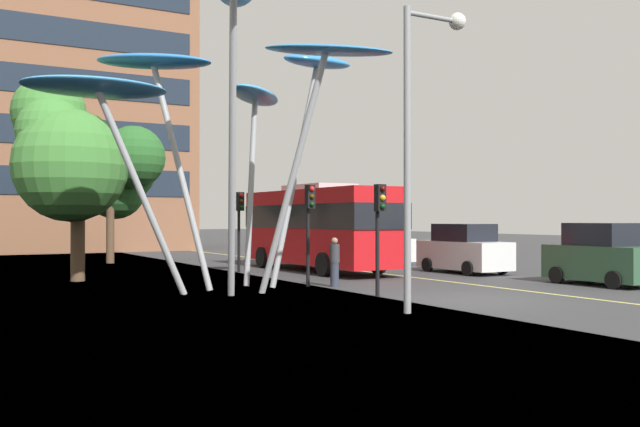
{
  "coord_description": "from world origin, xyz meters",
  "views": [
    {
      "loc": [
        -13.87,
        -15.26,
        2.33
      ],
      "look_at": [
        -0.06,
        9.01,
        2.5
      ],
      "focal_mm": 39.64,
      "sensor_mm": 36.0,
      "label": 1
    }
  ],
  "objects_px": {
    "traffic_light_kerb_near": "(379,215)",
    "car_parked_mid": "(464,250)",
    "car_parked_near": "(602,256)",
    "street_lamp": "(422,116)",
    "red_bus": "(319,224)",
    "car_side_street": "(310,240)",
    "traffic_light_island_mid": "(240,214)",
    "pedestrian": "(335,262)",
    "leaf_sculpture": "(227,77)",
    "traffic_light_kerb_far": "(309,213)",
    "car_parked_far": "(377,245)"
  },
  "relations": [
    {
      "from": "red_bus",
      "to": "traffic_light_island_mid",
      "type": "xyz_separation_m",
      "value": [
        -3.37,
        0.89,
        0.43
      ]
    },
    {
      "from": "traffic_light_kerb_far",
      "to": "red_bus",
      "type": "bearing_deg",
      "value": 57.96
    },
    {
      "from": "leaf_sculpture",
      "to": "car_parked_far",
      "type": "bearing_deg",
      "value": 37.13
    },
    {
      "from": "red_bus",
      "to": "traffic_light_kerb_near",
      "type": "distance_m",
      "value": 10.35
    },
    {
      "from": "car_parked_mid",
      "to": "pedestrian",
      "type": "xyz_separation_m",
      "value": [
        -7.8,
        -2.39,
        -0.14
      ]
    },
    {
      "from": "car_parked_near",
      "to": "traffic_light_kerb_near",
      "type": "bearing_deg",
      "value": 174.95
    },
    {
      "from": "car_parked_near",
      "to": "red_bus",
      "type": "bearing_deg",
      "value": 116.81
    },
    {
      "from": "leaf_sculpture",
      "to": "car_parked_far",
      "type": "xyz_separation_m",
      "value": [
        11.8,
        8.93,
        -5.84
      ]
    },
    {
      "from": "car_parked_mid",
      "to": "traffic_light_kerb_near",
      "type": "bearing_deg",
      "value": -145.3
    },
    {
      "from": "red_bus",
      "to": "car_side_street",
      "type": "xyz_separation_m",
      "value": [
        5.13,
        10.12,
        -1.09
      ]
    },
    {
      "from": "car_parked_mid",
      "to": "traffic_light_kerb_far",
      "type": "bearing_deg",
      "value": -166.5
    },
    {
      "from": "car_parked_mid",
      "to": "car_side_street",
      "type": "height_order",
      "value": "car_side_street"
    },
    {
      "from": "red_bus",
      "to": "car_side_street",
      "type": "height_order",
      "value": "red_bus"
    },
    {
      "from": "traffic_light_island_mid",
      "to": "pedestrian",
      "type": "height_order",
      "value": "traffic_light_island_mid"
    },
    {
      "from": "red_bus",
      "to": "traffic_light_kerb_far",
      "type": "xyz_separation_m",
      "value": [
        -3.82,
        -6.11,
        0.44
      ]
    },
    {
      "from": "leaf_sculpture",
      "to": "car_parked_mid",
      "type": "xyz_separation_m",
      "value": [
        11.61,
        2.15,
        -5.81
      ]
    },
    {
      "from": "traffic_light_island_mid",
      "to": "leaf_sculpture",
      "type": "bearing_deg",
      "value": -116.17
    },
    {
      "from": "red_bus",
      "to": "leaf_sculpture",
      "type": "distance_m",
      "value": 10.37
    },
    {
      "from": "leaf_sculpture",
      "to": "traffic_light_island_mid",
      "type": "xyz_separation_m",
      "value": [
        3.48,
        7.09,
        -4.29
      ]
    },
    {
      "from": "car_parked_far",
      "to": "leaf_sculpture",
      "type": "bearing_deg",
      "value": -142.87
    },
    {
      "from": "traffic_light_island_mid",
      "to": "pedestrian",
      "type": "distance_m",
      "value": 7.53
    },
    {
      "from": "traffic_light_kerb_far",
      "to": "street_lamp",
      "type": "height_order",
      "value": "street_lamp"
    },
    {
      "from": "leaf_sculpture",
      "to": "traffic_light_kerb_far",
      "type": "relative_size",
      "value": 3.35
    },
    {
      "from": "car_parked_near",
      "to": "car_side_street",
      "type": "xyz_separation_m",
      "value": [
        -0.19,
        20.65,
        -0.03
      ]
    },
    {
      "from": "traffic_light_kerb_far",
      "to": "car_parked_near",
      "type": "xyz_separation_m",
      "value": [
        9.14,
        -4.41,
        -1.5
      ]
    },
    {
      "from": "car_parked_far",
      "to": "traffic_light_kerb_near",
      "type": "bearing_deg",
      "value": -123.99
    },
    {
      "from": "car_parked_near",
      "to": "street_lamp",
      "type": "relative_size",
      "value": 0.5
    },
    {
      "from": "traffic_light_kerb_far",
      "to": "car_parked_far",
      "type": "xyz_separation_m",
      "value": [
        8.77,
        8.85,
        -1.56
      ]
    },
    {
      "from": "red_bus",
      "to": "street_lamp",
      "type": "bearing_deg",
      "value": -108.91
    },
    {
      "from": "traffic_light_island_mid",
      "to": "street_lamp",
      "type": "xyz_separation_m",
      "value": [
        -1.1,
        -13.93,
        2.37
      ]
    },
    {
      "from": "pedestrian",
      "to": "leaf_sculpture",
      "type": "bearing_deg",
      "value": 176.28
    },
    {
      "from": "car_side_street",
      "to": "street_lamp",
      "type": "bearing_deg",
      "value": -112.51
    },
    {
      "from": "traffic_light_kerb_near",
      "to": "car_parked_mid",
      "type": "xyz_separation_m",
      "value": [
        8.23,
        5.7,
        -1.44
      ]
    },
    {
      "from": "street_lamp",
      "to": "red_bus",
      "type": "bearing_deg",
      "value": 71.09
    },
    {
      "from": "traffic_light_kerb_far",
      "to": "car_parked_mid",
      "type": "distance_m",
      "value": 8.96
    },
    {
      "from": "street_lamp",
      "to": "car_parked_far",
      "type": "bearing_deg",
      "value": 59.17
    },
    {
      "from": "car_parked_mid",
      "to": "leaf_sculpture",
      "type": "bearing_deg",
      "value": -169.53
    },
    {
      "from": "leaf_sculpture",
      "to": "car_parked_mid",
      "type": "height_order",
      "value": "leaf_sculpture"
    },
    {
      "from": "red_bus",
      "to": "traffic_light_kerb_near",
      "type": "bearing_deg",
      "value": -109.59
    },
    {
      "from": "red_bus",
      "to": "car_side_street",
      "type": "bearing_deg",
      "value": 63.12
    },
    {
      "from": "traffic_light_island_mid",
      "to": "car_parked_far",
      "type": "distance_m",
      "value": 8.66
    },
    {
      "from": "traffic_light_island_mid",
      "to": "pedestrian",
      "type": "bearing_deg",
      "value": -87.41
    },
    {
      "from": "traffic_light_kerb_near",
      "to": "car_parked_mid",
      "type": "bearing_deg",
      "value": 34.7
    },
    {
      "from": "traffic_light_kerb_near",
      "to": "car_side_street",
      "type": "height_order",
      "value": "traffic_light_kerb_near"
    },
    {
      "from": "red_bus",
      "to": "traffic_light_kerb_far",
      "type": "bearing_deg",
      "value": -122.04
    },
    {
      "from": "car_parked_mid",
      "to": "car_parked_far",
      "type": "relative_size",
      "value": 1.0
    },
    {
      "from": "car_parked_far",
      "to": "pedestrian",
      "type": "relative_size",
      "value": 2.51
    },
    {
      "from": "car_parked_near",
      "to": "street_lamp",
      "type": "height_order",
      "value": "street_lamp"
    },
    {
      "from": "car_parked_near",
      "to": "pedestrian",
      "type": "bearing_deg",
      "value": 153.96
    },
    {
      "from": "leaf_sculpture",
      "to": "pedestrian",
      "type": "xyz_separation_m",
      "value": [
        3.81,
        -0.25,
        -5.94
      ]
    }
  ]
}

